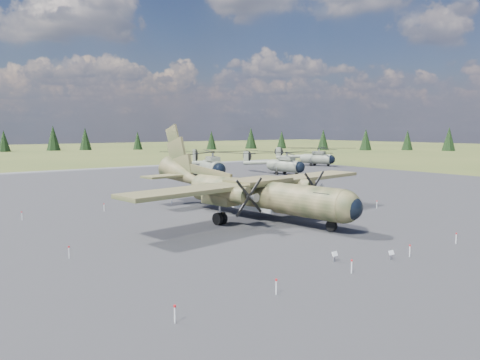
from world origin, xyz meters
TOP-DOWN VIEW (x-y plane):
  - ground at (0.00, 0.00)m, footprint 500.00×500.00m
  - apron at (0.00, 10.00)m, footprint 120.00×120.00m
  - transport_plane at (2.31, 4.26)m, footprint 29.53×26.66m
  - helicopter_near at (19.60, 37.09)m, footprint 22.87×23.64m
  - helicopter_mid at (33.82, 33.73)m, footprint 19.56×21.28m
  - helicopter_far at (54.08, 44.85)m, footprint 22.26×22.26m
  - info_placard_left at (-2.96, -11.23)m, footprint 0.45×0.19m
  - info_placard_right at (0.32, -13.21)m, footprint 0.44×0.22m
  - barrier_fence at (-0.46, -0.08)m, footprint 33.12×29.62m
  - treeline at (-3.75, -1.02)m, footprint 341.10×338.15m

SIDE VIEW (x-z plane):
  - ground at x=0.00m, z-range 0.00..0.00m
  - apron at x=0.00m, z-range -0.02..0.02m
  - info_placard_right at x=0.32m, z-range 0.11..0.78m
  - info_placard_left at x=-2.96m, z-range 0.12..0.81m
  - barrier_fence at x=-0.46m, z-range 0.08..0.93m
  - transport_plane at x=2.31m, z-range -2.07..7.65m
  - helicopter_far at x=54.08m, z-range 0.90..5.20m
  - helicopter_mid at x=33.82m, z-range 0.91..5.24m
  - helicopter_near at x=19.60m, z-range 0.99..5.74m
  - treeline at x=-3.75m, z-range -0.72..10.25m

